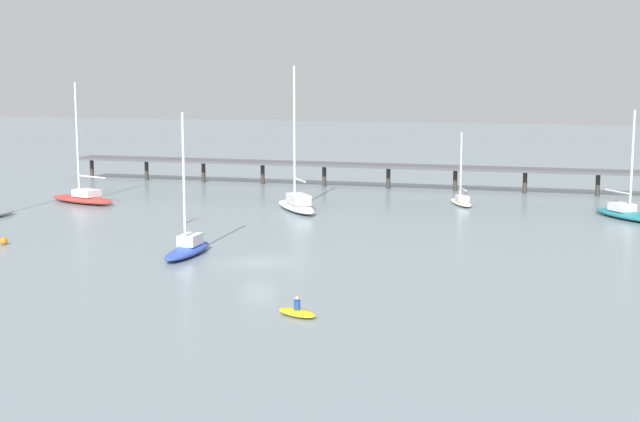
{
  "coord_description": "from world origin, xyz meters",
  "views": [
    {
      "loc": [
        21.79,
        -59.02,
        13.22
      ],
      "look_at": [
        0.0,
        15.7,
        1.5
      ],
      "focal_mm": 50.13,
      "sensor_mm": 36.0,
      "label": 1
    }
  ],
  "objects_px": {
    "pier": "(513,162)",
    "mooring_buoy_far": "(4,241)",
    "sailboat_blue": "(188,246)",
    "sailboat_cream": "(461,200)",
    "sailboat_red": "(83,197)",
    "sailboat_white": "(297,203)",
    "dinghy_yellow": "(297,312)",
    "sailboat_teal": "(626,212)"
  },
  "relations": [
    {
      "from": "sailboat_blue",
      "to": "sailboat_teal",
      "type": "height_order",
      "value": "sailboat_blue"
    },
    {
      "from": "sailboat_cream",
      "to": "sailboat_teal",
      "type": "distance_m",
      "value": 16.84
    },
    {
      "from": "sailboat_blue",
      "to": "dinghy_yellow",
      "type": "bearing_deg",
      "value": -47.07
    },
    {
      "from": "pier",
      "to": "sailboat_white",
      "type": "height_order",
      "value": "sailboat_white"
    },
    {
      "from": "pier",
      "to": "dinghy_yellow",
      "type": "bearing_deg",
      "value": -97.45
    },
    {
      "from": "pier",
      "to": "sailboat_white",
      "type": "relative_size",
      "value": 5.71
    },
    {
      "from": "sailboat_blue",
      "to": "sailboat_teal",
      "type": "distance_m",
      "value": 42.47
    },
    {
      "from": "sailboat_teal",
      "to": "sailboat_white",
      "type": "bearing_deg",
      "value": -172.73
    },
    {
      "from": "pier",
      "to": "mooring_buoy_far",
      "type": "distance_m",
      "value": 57.19
    },
    {
      "from": "sailboat_white",
      "to": "sailboat_red",
      "type": "bearing_deg",
      "value": -177.27
    },
    {
      "from": "sailboat_blue",
      "to": "sailboat_cream",
      "type": "bearing_deg",
      "value": 63.61
    },
    {
      "from": "mooring_buoy_far",
      "to": "sailboat_cream",
      "type": "bearing_deg",
      "value": 45.67
    },
    {
      "from": "sailboat_cream",
      "to": "pier",
      "type": "bearing_deg",
      "value": 68.22
    },
    {
      "from": "sailboat_teal",
      "to": "mooring_buoy_far",
      "type": "relative_size",
      "value": 17.24
    },
    {
      "from": "dinghy_yellow",
      "to": "sailboat_red",
      "type": "bearing_deg",
      "value": 134.11
    },
    {
      "from": "sailboat_blue",
      "to": "sailboat_cream",
      "type": "xyz_separation_m",
      "value": [
        16.16,
        32.58,
        -0.19
      ]
    },
    {
      "from": "sailboat_red",
      "to": "mooring_buoy_far",
      "type": "relative_size",
      "value": 21.33
    },
    {
      "from": "sailboat_white",
      "to": "sailboat_red",
      "type": "distance_m",
      "value": 23.39
    },
    {
      "from": "sailboat_blue",
      "to": "dinghy_yellow",
      "type": "distance_m",
      "value": 19.18
    },
    {
      "from": "sailboat_white",
      "to": "sailboat_red",
      "type": "relative_size",
      "value": 1.13
    },
    {
      "from": "sailboat_white",
      "to": "sailboat_blue",
      "type": "relative_size",
      "value": 1.34
    },
    {
      "from": "sailboat_blue",
      "to": "sailboat_cream",
      "type": "distance_m",
      "value": 36.37
    },
    {
      "from": "sailboat_white",
      "to": "sailboat_teal",
      "type": "relative_size",
      "value": 1.4
    },
    {
      "from": "sailboat_blue",
      "to": "sailboat_red",
      "type": "relative_size",
      "value": 0.84
    },
    {
      "from": "mooring_buoy_far",
      "to": "sailboat_white",
      "type": "bearing_deg",
      "value": 54.77
    },
    {
      "from": "sailboat_cream",
      "to": "sailboat_red",
      "type": "height_order",
      "value": "sailboat_red"
    },
    {
      "from": "sailboat_white",
      "to": "sailboat_teal",
      "type": "bearing_deg",
      "value": 7.27
    },
    {
      "from": "sailboat_cream",
      "to": "sailboat_blue",
      "type": "bearing_deg",
      "value": -116.39
    },
    {
      "from": "sailboat_white",
      "to": "dinghy_yellow",
      "type": "height_order",
      "value": "sailboat_white"
    },
    {
      "from": "sailboat_red",
      "to": "mooring_buoy_far",
      "type": "xyz_separation_m",
      "value": [
        6.52,
        -22.73,
        -0.39
      ]
    },
    {
      "from": "mooring_buoy_far",
      "to": "sailboat_blue",
      "type": "bearing_deg",
      "value": 0.74
    },
    {
      "from": "sailboat_white",
      "to": "sailboat_cream",
      "type": "distance_m",
      "value": 17.63
    },
    {
      "from": "pier",
      "to": "sailboat_white",
      "type": "xyz_separation_m",
      "value": [
        -19.64,
        -20.09,
        -2.78
      ]
    },
    {
      "from": "sailboat_cream",
      "to": "sailboat_red",
      "type": "bearing_deg",
      "value": -165.37
    },
    {
      "from": "mooring_buoy_far",
      "to": "pier",
      "type": "bearing_deg",
      "value": 50.3
    },
    {
      "from": "pier",
      "to": "sailboat_teal",
      "type": "xyz_separation_m",
      "value": [
        11.64,
        -16.09,
        -3.01
      ]
    },
    {
      "from": "sailboat_cream",
      "to": "sailboat_red",
      "type": "xyz_separation_m",
      "value": [
        -38.54,
        -10.06,
        0.19
      ]
    },
    {
      "from": "sailboat_white",
      "to": "mooring_buoy_far",
      "type": "height_order",
      "value": "sailboat_white"
    },
    {
      "from": "pier",
      "to": "sailboat_red",
      "type": "height_order",
      "value": "sailboat_red"
    },
    {
      "from": "mooring_buoy_far",
      "to": "sailboat_teal",
      "type": "bearing_deg",
      "value": 30.05
    },
    {
      "from": "sailboat_teal",
      "to": "dinghy_yellow",
      "type": "height_order",
      "value": "sailboat_teal"
    },
    {
      "from": "sailboat_white",
      "to": "sailboat_cream",
      "type": "bearing_deg",
      "value": 30.5
    }
  ]
}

